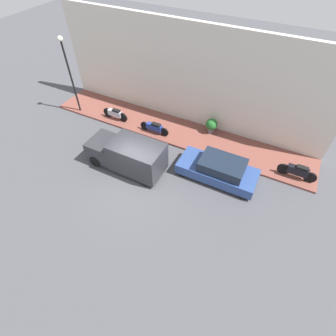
% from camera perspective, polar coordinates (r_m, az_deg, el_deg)
% --- Properties ---
extents(ground_plane, '(60.00, 60.00, 0.00)m').
position_cam_1_polar(ground_plane, '(14.51, -7.06, -3.11)').
color(ground_plane, '#47474C').
extents(sidewalk, '(2.76, 17.78, 0.12)m').
position_cam_1_polar(sidewalk, '(17.60, 1.65, 8.09)').
color(sidewalk, brown).
rests_on(sidewalk, ground_plane).
extents(building_facade, '(0.30, 17.78, 6.40)m').
position_cam_1_polar(building_facade, '(17.09, 4.26, 19.23)').
color(building_facade, silver).
rests_on(building_facade, ground_plane).
extents(parked_car, '(1.80, 4.31, 1.31)m').
position_cam_1_polar(parked_car, '(14.46, 10.98, -0.30)').
color(parked_car, '#2D4784').
rests_on(parked_car, ground_plane).
extents(delivery_van, '(1.81, 4.44, 1.89)m').
position_cam_1_polar(delivery_van, '(14.72, -8.92, 2.96)').
color(delivery_van, '#2D2D33').
rests_on(delivery_van, ground_plane).
extents(scooter_silver, '(0.30, 1.92, 0.77)m').
position_cam_1_polar(scooter_silver, '(18.67, -11.42, 11.53)').
color(scooter_silver, '#B7B7BF').
rests_on(scooter_silver, sidewalk).
extents(motorcycle_black, '(0.30, 2.06, 0.87)m').
position_cam_1_polar(motorcycle_black, '(15.77, 26.39, -0.65)').
color(motorcycle_black, black).
rests_on(motorcycle_black, sidewalk).
extents(motorcycle_blue, '(0.30, 2.03, 0.74)m').
position_cam_1_polar(motorcycle_blue, '(17.13, -2.97, 8.82)').
color(motorcycle_blue, navy).
rests_on(motorcycle_blue, sidewalk).
extents(streetlamp, '(0.32, 0.32, 5.11)m').
position_cam_1_polar(streetlamp, '(18.95, -20.93, 19.94)').
color(streetlamp, black).
rests_on(streetlamp, sidewalk).
extents(potted_plant, '(0.74, 0.74, 0.99)m').
position_cam_1_polar(potted_plant, '(17.28, 9.45, 9.21)').
color(potted_plant, slate).
rests_on(potted_plant, sidewalk).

